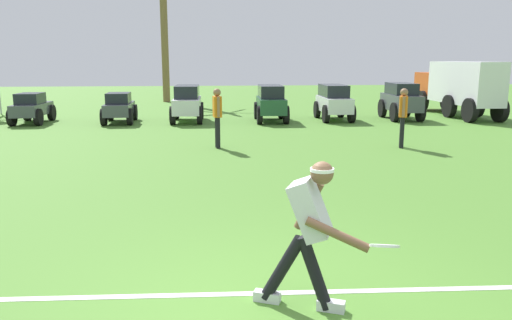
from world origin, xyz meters
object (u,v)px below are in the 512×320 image
object	(u,v)px
frisbee_in_flight	(384,246)
parked_car_slot_b	(119,107)
box_truck	(458,86)
parked_car_slot_c	(187,102)
parked_car_slot_a	(32,108)
parked_car_slot_f	(401,100)
parked_car_slot_e	(334,101)
teammate_midfield	(217,112)
palm_tree_left_of_centre	(164,24)
frisbee_thrower	(309,227)
parked_car_slot_d	(271,102)
teammate_near_sideline	(403,112)

from	to	relation	value
frisbee_in_flight	parked_car_slot_b	bearing A→B (deg)	107.79
frisbee_in_flight	box_truck	size ratio (longest dim) A/B	0.05
parked_car_slot_c	box_truck	distance (m)	11.03
parked_car_slot_a	parked_car_slot_c	size ratio (longest dim) A/B	0.91
parked_car_slot_a	parked_car_slot_f	world-z (taller)	parked_car_slot_f
parked_car_slot_e	teammate_midfield	bearing A→B (deg)	-128.16
parked_car_slot_c	parked_car_slot_e	size ratio (longest dim) A/B	1.00
parked_car_slot_c	palm_tree_left_of_centre	distance (m)	9.72
frisbee_thrower	parked_car_slot_b	bearing A→B (deg)	106.29
parked_car_slot_b	parked_car_slot_d	xyz separation A→B (m)	(5.59, -0.04, 0.16)
teammate_near_sideline	parked_car_slot_b	size ratio (longest dim) A/B	0.70
parked_car_slot_a	parked_car_slot_d	bearing A→B (deg)	-1.18
teammate_near_sideline	frisbee_in_flight	bearing A→B (deg)	-112.26
parked_car_slot_b	parked_car_slot_c	bearing A→B (deg)	3.06
parked_car_slot_a	palm_tree_left_of_centre	xyz separation A→B (m)	(4.11, 8.96, 3.55)
parked_car_slot_c	parked_car_slot_b	bearing A→B (deg)	-176.94
frisbee_in_flight	teammate_midfield	bearing A→B (deg)	97.78
parked_car_slot_c	box_truck	bearing A→B (deg)	5.00
parked_car_slot_e	parked_car_slot_a	bearing A→B (deg)	179.91
teammate_near_sideline	parked_car_slot_b	distance (m)	10.32
parked_car_slot_d	teammate_midfield	bearing A→B (deg)	-110.42
frisbee_in_flight	parked_car_slot_a	xyz separation A→B (m)	(-7.91, 14.97, -0.21)
frisbee_in_flight	palm_tree_left_of_centre	distance (m)	24.47
parked_car_slot_c	parked_car_slot_d	size ratio (longest dim) A/B	0.99
parked_car_slot_b	palm_tree_left_of_centre	distance (m)	9.82
teammate_near_sideline	parked_car_slot_f	distance (m)	6.57
teammate_midfield	parked_car_slot_a	world-z (taller)	teammate_midfield
teammate_near_sideline	parked_car_slot_a	size ratio (longest dim) A/B	0.71
parked_car_slot_a	parked_car_slot_c	bearing A→B (deg)	-0.13
teammate_midfield	parked_car_slot_f	bearing A→B (deg)	38.59
teammate_near_sideline	parked_car_slot_c	distance (m)	8.53
frisbee_thrower	parked_car_slot_a	xyz separation A→B (m)	(-7.35, 14.53, -0.23)
parked_car_slot_d	parked_car_slot_e	bearing A→B (deg)	3.82
parked_car_slot_d	parked_car_slot_f	world-z (taller)	parked_car_slot_f
teammate_midfield	parked_car_slot_e	world-z (taller)	teammate_midfield
frisbee_thrower	frisbee_in_flight	bearing A→B (deg)	-38.88
palm_tree_left_of_centre	teammate_midfield	bearing A→B (deg)	-80.23
frisbee_thrower	teammate_midfield	bearing A→B (deg)	94.57
frisbee_thrower	parked_car_slot_d	bearing A→B (deg)	84.46
parked_car_slot_c	palm_tree_left_of_centre	world-z (taller)	palm_tree_left_of_centre
parked_car_slot_f	palm_tree_left_of_centre	xyz separation A→B (m)	(-9.73, 9.02, 3.37)
parked_car_slot_c	box_truck	size ratio (longest dim) A/B	0.41
teammate_near_sideline	palm_tree_left_of_centre	world-z (taller)	palm_tree_left_of_centre
parked_car_slot_b	frisbee_thrower	bearing A→B (deg)	-73.71
parked_car_slot_e	parked_car_slot_f	xyz separation A→B (m)	(2.65, -0.04, 0.02)
parked_car_slot_c	teammate_midfield	bearing A→B (deg)	-79.90
frisbee_thrower	parked_car_slot_e	xyz separation A→B (m)	(3.84, 14.51, -0.08)
frisbee_thrower	parked_car_slot_a	world-z (taller)	frisbee_thrower
parked_car_slot_d	palm_tree_left_of_centre	bearing A→B (deg)	116.86
parked_car_slot_b	parked_car_slot_e	xyz separation A→B (m)	(8.04, 0.13, 0.16)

